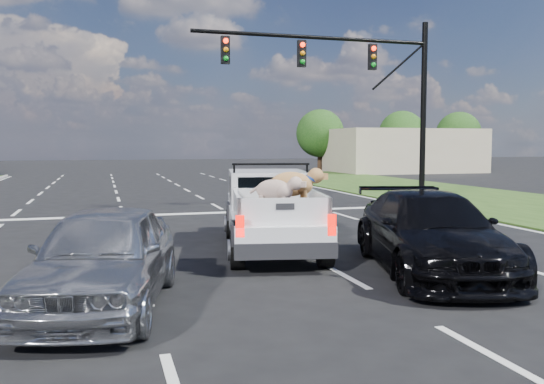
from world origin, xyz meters
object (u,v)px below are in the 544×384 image
at_px(pickup_truck, 272,209).
at_px(black_coupe, 430,233).
at_px(traffic_signal, 367,81).
at_px(silver_sedan, 103,257).

relative_size(pickup_truck, black_coupe, 1.07).
bearing_deg(traffic_signal, silver_sedan, -130.24).
bearing_deg(black_coupe, silver_sedan, -158.80).
bearing_deg(traffic_signal, pickup_truck, -128.18).
distance_m(silver_sedan, black_coupe, 5.81).
xyz_separation_m(silver_sedan, black_coupe, (5.77, 0.68, -0.01)).
bearing_deg(pickup_truck, silver_sedan, -123.32).
height_order(traffic_signal, silver_sedan, traffic_signal).
bearing_deg(traffic_signal, black_coupe, -109.71).
bearing_deg(silver_sedan, pickup_truck, 59.02).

